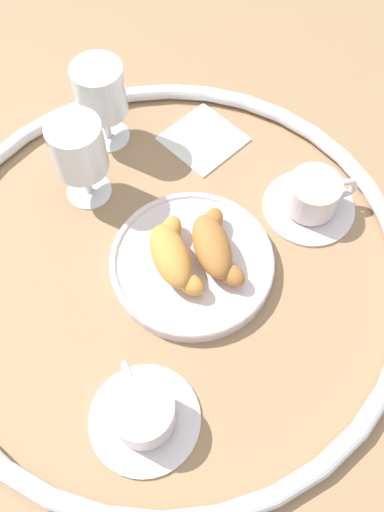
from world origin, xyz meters
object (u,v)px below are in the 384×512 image
object	(u,v)px
pastry_plate	(192,262)
coffee_cup_near	(143,413)
juice_glass_right	(100,93)
croissant_small	(214,246)
coffee_cup_far	(313,198)
folded_napkin	(203,138)
croissant_large	(174,255)
juice_glass_left	(79,152)

from	to	relation	value
pastry_plate	coffee_cup_near	xyz separation A→B (m)	(0.14, -0.17, 0.01)
juice_glass_right	croissant_small	bearing A→B (deg)	1.29
coffee_cup_far	folded_napkin	bearing A→B (deg)	-164.47
croissant_large	folded_napkin	world-z (taller)	croissant_large
coffee_cup_near	coffee_cup_far	world-z (taller)	same
coffee_cup_far	coffee_cup_near	bearing A→B (deg)	-71.12
pastry_plate	croissant_large	world-z (taller)	croissant_large
croissant_large	juice_glass_left	bearing A→B (deg)	-169.97
croissant_small	juice_glass_left	world-z (taller)	juice_glass_left
croissant_large	coffee_cup_far	distance (m)	0.22
coffee_cup_far	juice_glass_left	xyz separation A→B (m)	(-0.21, -0.26, 0.07)
coffee_cup_far	juice_glass_left	size ratio (longest dim) A/B	0.97
pastry_plate	croissant_small	world-z (taller)	croissant_small
croissant_large	croissant_small	world-z (taller)	same
croissant_large	juice_glass_left	xyz separation A→B (m)	(-0.19, -0.03, 0.05)
juice_glass_left	croissant_small	bearing A→B (deg)	22.44
croissant_large	coffee_cup_far	xyz separation A→B (m)	(0.02, 0.22, -0.02)
croissant_large	folded_napkin	distance (m)	0.24
croissant_small	coffee_cup_far	xyz separation A→B (m)	(0.01, 0.17, -0.02)
folded_napkin	coffee_cup_near	bearing A→B (deg)	-43.88
croissant_large	croissant_small	distance (m)	0.06
croissant_large	juice_glass_right	xyz separation A→B (m)	(-0.26, 0.05, 0.05)
croissant_small	coffee_cup_far	world-z (taller)	croissant_small
pastry_plate	folded_napkin	distance (m)	0.23
pastry_plate	juice_glass_left	world-z (taller)	juice_glass_left
coffee_cup_far	juice_glass_right	xyz separation A→B (m)	(-0.29, -0.18, 0.07)
coffee_cup_far	juice_glass_right	distance (m)	0.34
croissant_large	coffee_cup_near	xyz separation A→B (m)	(0.15, -0.14, -0.02)
pastry_plate	croissant_large	size ratio (longest dim) A/B	1.70
croissant_small	juice_glass_right	xyz separation A→B (m)	(-0.28, -0.01, 0.05)
pastry_plate	juice_glass_right	bearing A→B (deg)	175.26
pastry_plate	croissant_small	size ratio (longest dim) A/B	1.75
croissant_small	juice_glass_left	xyz separation A→B (m)	(-0.20, -0.08, 0.05)
folded_napkin	juice_glass_right	bearing A→B (deg)	-126.52
croissant_large	juice_glass_right	bearing A→B (deg)	170.24
pastry_plate	juice_glass_right	xyz separation A→B (m)	(-0.27, 0.02, 0.08)
pastry_plate	coffee_cup_near	bearing A→B (deg)	-49.54
croissant_large	juice_glass_left	distance (m)	0.19
croissant_large	juice_glass_right	size ratio (longest dim) A/B	0.95
coffee_cup_near	juice_glass_right	distance (m)	0.46
juice_glass_left	croissant_large	bearing A→B (deg)	10.03
croissant_small	juice_glass_right	bearing A→B (deg)	-178.71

